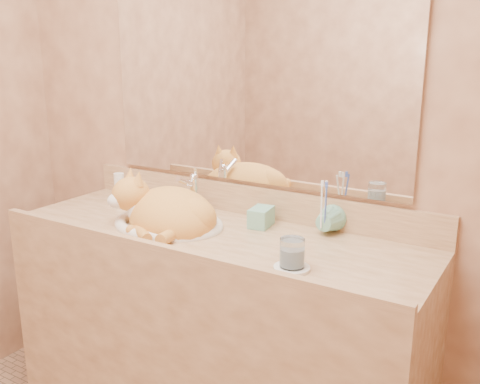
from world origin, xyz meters
The scene contains 12 objects.
wall_back centered at (0.00, 1.00, 1.25)m, with size 2.40×0.02×2.50m, color #8C5A3F.
vanity_counter centered at (0.00, 0.72, 0.42)m, with size 1.60×0.55×0.85m, color #916541, non-canonical shape.
mirror centered at (0.00, 0.99, 1.39)m, with size 1.30×0.02×0.80m, color white.
sink_basin centered at (-0.19, 0.70, 0.92)m, with size 0.43×0.36×0.14m, color white, non-canonical shape.
faucet centered at (-0.19, 0.87, 0.94)m, with size 0.05×0.13×0.18m, color white, non-canonical shape.
cat centered at (-0.19, 0.69, 0.92)m, with size 0.40×0.33×0.22m, color #C77A2D, non-canonical shape.
soap_dispenser centered at (0.13, 0.83, 0.93)m, with size 0.07×0.07×0.16m, color #70B49A.
toothbrush_cup centered at (0.37, 0.89, 0.90)m, with size 0.10×0.10×0.09m, color #70B49A.
toothbrushes centered at (0.37, 0.89, 0.97)m, with size 0.03×0.03×0.21m, color white, non-canonical shape.
saucer centered at (0.40, 0.57, 0.85)m, with size 0.11×0.11×0.01m, color white.
water_glass centered at (0.40, 0.57, 0.90)m, with size 0.08×0.08×0.09m, color silver.
lotion_bottle centered at (-0.64, 0.91, 0.90)m, with size 0.05×0.05×0.11m, color white.
Camera 1 is at (1.06, -0.80, 1.50)m, focal length 40.00 mm.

